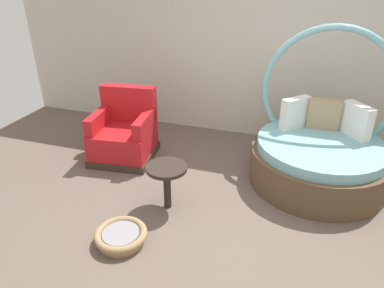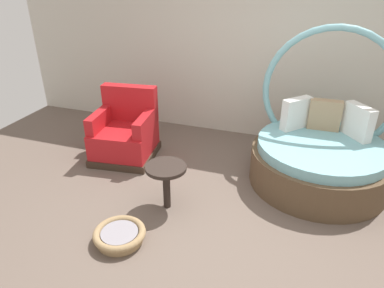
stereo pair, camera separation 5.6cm
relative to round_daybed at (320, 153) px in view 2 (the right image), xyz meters
The scene contains 6 objects.
ground_plane 1.54m from the round_daybed, 128.47° to the right, with size 8.00×8.00×0.02m, color #66564C.
back_wall 1.71m from the round_daybed, 130.16° to the left, with size 8.00×0.12×2.62m, color beige.
round_daybed is the anchor object (origin of this frame).
red_armchair 2.55m from the round_daybed, behind, with size 0.89×0.89×0.94m.
pet_basket 2.53m from the round_daybed, 134.78° to the right, with size 0.51×0.51×0.13m.
side_table 1.91m from the round_daybed, 144.08° to the right, with size 0.44×0.44×0.52m.
Camera 2 is at (0.68, -2.88, 2.41)m, focal length 32.96 mm.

